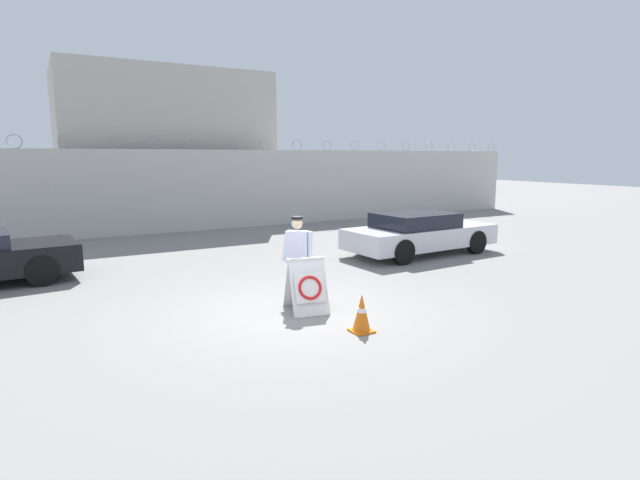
{
  "coord_description": "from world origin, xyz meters",
  "views": [
    {
      "loc": [
        -3.93,
        -8.0,
        2.87
      ],
      "look_at": [
        1.78,
        2.03,
        0.92
      ],
      "focal_mm": 28.0,
      "sensor_mm": 36.0,
      "label": 1
    }
  ],
  "objects_px": {
    "traffic_cone_near": "(362,313)",
    "parked_car_far_side": "(419,233)",
    "security_guard": "(297,255)",
    "barricade_sign": "(307,285)"
  },
  "relations": [
    {
      "from": "security_guard",
      "to": "parked_car_far_side",
      "type": "relative_size",
      "value": 0.36
    },
    {
      "from": "security_guard",
      "to": "parked_car_far_side",
      "type": "height_order",
      "value": "security_guard"
    },
    {
      "from": "traffic_cone_near",
      "to": "parked_car_far_side",
      "type": "xyz_separation_m",
      "value": [
        5.23,
        4.64,
        0.31
      ]
    },
    {
      "from": "barricade_sign",
      "to": "parked_car_far_side",
      "type": "bearing_deg",
      "value": 41.63
    },
    {
      "from": "traffic_cone_near",
      "to": "security_guard",
      "type": "bearing_deg",
      "value": 93.95
    },
    {
      "from": "security_guard",
      "to": "parked_car_far_side",
      "type": "xyz_separation_m",
      "value": [
        5.37,
        2.61,
        -0.32
      ]
    },
    {
      "from": "traffic_cone_near",
      "to": "parked_car_far_side",
      "type": "bearing_deg",
      "value": 41.62
    },
    {
      "from": "barricade_sign",
      "to": "security_guard",
      "type": "relative_size",
      "value": 0.59
    },
    {
      "from": "traffic_cone_near",
      "to": "parked_car_far_side",
      "type": "height_order",
      "value": "parked_car_far_side"
    },
    {
      "from": "traffic_cone_near",
      "to": "parked_car_far_side",
      "type": "distance_m",
      "value": 7.0
    }
  ]
}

